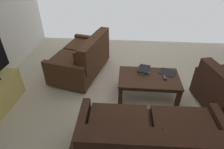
# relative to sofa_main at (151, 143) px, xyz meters

# --- Properties ---
(ground_plane) EXTENTS (5.48, 5.32, 0.01)m
(ground_plane) POSITION_rel_sofa_main_xyz_m (0.11, -1.04, -0.37)
(ground_plane) COLOR beige
(sofa_main) EXTENTS (1.79, 0.93, 0.88)m
(sofa_main) POSITION_rel_sofa_main_xyz_m (0.00, 0.00, 0.00)
(sofa_main) COLOR black
(sofa_main) RESTS_ON ground
(loveseat_near) EXTENTS (1.14, 1.54, 0.85)m
(loveseat_near) POSITION_rel_sofa_main_xyz_m (1.23, -1.95, -0.01)
(loveseat_near) COLOR black
(loveseat_near) RESTS_ON ground
(coffee_table) EXTENTS (1.05, 0.64, 0.41)m
(coffee_table) POSITION_rel_sofa_main_xyz_m (-0.08, -1.30, -0.03)
(coffee_table) COLOR #3D2316
(coffee_table) RESTS_ON ground
(book_stack) EXTENTS (0.25, 0.31, 0.05)m
(book_stack) POSITION_rel_sofa_main_xyz_m (0.00, -1.50, 0.06)
(book_stack) COLOR #337F51
(book_stack) RESTS_ON coffee_table
(tv_remote) EXTENTS (0.05, 0.16, 0.02)m
(tv_remote) POSITION_rel_sofa_main_xyz_m (-0.33, -1.30, 0.05)
(tv_remote) COLOR black
(tv_remote) RESTS_ON coffee_table
(loose_magazine) EXTENTS (0.35, 0.33, 0.01)m
(loose_magazine) POSITION_rel_sofa_main_xyz_m (-0.42, -1.46, 0.04)
(loose_magazine) COLOR black
(loose_magazine) RESTS_ON coffee_table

